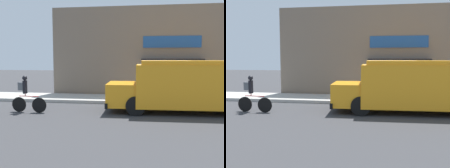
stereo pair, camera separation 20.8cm
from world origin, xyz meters
The scene contains 6 objects.
ground_plane centered at (0.00, 0.00, 0.00)m, with size 70.00×70.00×0.00m, color #38383A.
sidewalk centered at (0.00, 1.27, 0.09)m, with size 28.00×2.54×0.17m.
storefront centered at (0.02, 2.74, 2.79)m, with size 13.63×0.97×5.59m.
school_bus centered at (1.16, -1.55, 1.22)m, with size 6.86×2.65×2.32m.
cyclist centered at (-6.11, -2.55, 0.81)m, with size 1.67×0.22×1.66m.
trash_bin centered at (1.84, 1.18, 0.58)m, with size 0.46×0.46×0.82m.
Camera 2 is at (-0.36, -13.46, 2.46)m, focal length 42.00 mm.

